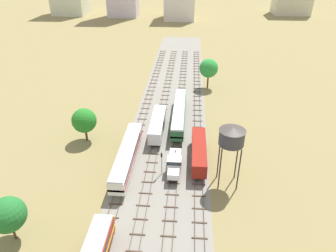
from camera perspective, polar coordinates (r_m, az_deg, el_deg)
name	(u,v)px	position (r m, az deg, el deg)	size (l,w,h in m)	color
ground_plane	(169,125)	(74.78, 0.17, 0.15)	(480.00, 480.00, 0.00)	olive
ballast_bed	(169,125)	(74.78, 0.17, 0.16)	(18.01, 176.00, 0.01)	gray
track_far_left	(141,122)	(76.33, -5.02, 0.81)	(2.40, 126.00, 0.29)	#47382D
track_left	(160,122)	(75.76, -1.53, 0.68)	(2.40, 126.00, 0.29)	#47382D
track_centre_left	(179,123)	(75.47, 2.00, 0.55)	(2.40, 126.00, 0.29)	#47382D
track_centre	(198,124)	(75.47, 5.54, 0.42)	(2.40, 126.00, 0.29)	#47382D
shunter_loco_centre_left_near	(174,163)	(58.56, 1.19, -6.92)	(2.74, 8.46, 3.10)	white
diesel_railcar_far_left_mid	(127,155)	(60.29, -7.67, -5.33)	(2.96, 20.50, 3.80)	white
freight_boxcar_centre_midfar	(199,151)	(61.34, 5.78, -4.67)	(2.87, 14.00, 3.60)	maroon
freight_boxcar_left_far	(158,124)	(70.41, -1.94, 0.40)	(2.87, 14.00, 3.60)	white
passenger_coach_centre_left_farther	(179,112)	(75.09, 2.06, 2.54)	(2.96, 22.00, 3.80)	#286638
water_tower	(232,137)	(52.49, 11.81, -1.99)	(4.54, 4.54, 11.70)	#2D2826
signal_post_nearest	(162,160)	(57.28, -1.19, -6.44)	(0.28, 0.47, 4.95)	gray
lineside_tree_0	(209,68)	(94.37, 7.59, 10.62)	(5.64, 5.64, 9.19)	#4C331E
lineside_tree_1	(84,121)	(68.85, -15.36, 0.98)	(5.38, 5.38, 7.74)	#4C331E
lineside_tree_2	(8,215)	(50.12, -27.72, -14.44)	(5.20, 5.20, 7.46)	#4C331E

